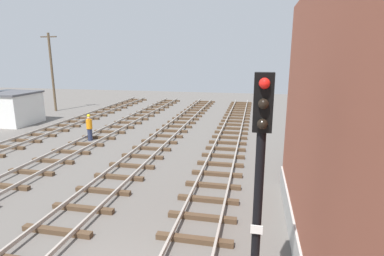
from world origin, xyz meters
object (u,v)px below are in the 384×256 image
parked_car_red (10,97)px  track_worker_foreground (89,127)px  signal_mast (259,179)px  control_hut (16,108)px  utility_pole_far (52,71)px

parked_car_red → track_worker_foreground: bearing=-35.6°
track_worker_foreground → parked_car_red: bearing=144.4°
signal_mast → parked_car_red: bearing=138.4°
parked_car_red → track_worker_foreground: 21.88m
control_hut → utility_pole_far: utility_pole_far is taller
utility_pole_far → track_worker_foreground: size_ratio=4.31×
signal_mast → utility_pole_far: (-21.14, 23.16, 0.78)m
signal_mast → track_worker_foreground: size_ratio=2.94×
signal_mast → parked_car_red: 39.02m
utility_pole_far → track_worker_foreground: bearing=-45.8°
signal_mast → control_hut: signal_mast is taller
signal_mast → control_hut: (-20.26, 16.66, -2.05)m
parked_car_red → signal_mast: bearing=-41.6°
control_hut → parked_car_red: bearing=134.0°
signal_mast → track_worker_foreground: (-11.35, 13.10, -2.51)m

